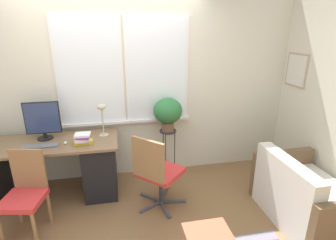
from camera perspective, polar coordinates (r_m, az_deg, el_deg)
The scene contains 15 objects.
ground_plane at distance 3.49m, azimuth -10.67°, elevation -17.47°, with size 14.00×14.00×0.00m, color brown.
wall_back_with_window at distance 3.67m, azimuth -12.06°, elevation 7.56°, with size 9.00×0.12×2.70m.
wall_right_with_picture at distance 3.86m, azimuth 30.26°, elevation 5.86°, with size 0.08×9.00×2.70m.
desk at distance 3.70m, azimuth -25.26°, elevation -9.57°, with size 1.85×0.70×0.75m.
monitor at distance 3.59m, azimuth -25.62°, elevation -0.07°, with size 0.42×0.19×0.48m.
keyboard at distance 3.44m, azimuth -26.09°, elevation -5.15°, with size 0.41×0.11×0.02m.
mouse at distance 3.40m, azimuth -21.43°, elevation -4.66°, with size 0.04×0.06×0.03m.
desk_lamp at distance 3.41m, azimuth -14.19°, elevation 1.77°, with size 0.12×0.12×0.43m.
book_stack at distance 3.32m, azimuth -18.01°, elevation -3.89°, with size 0.23×0.17×0.13m.
desk_chair_wooden at distance 3.20m, azimuth -28.68°, elevation -13.55°, with size 0.46×0.47×0.88m.
office_chair_swivel at distance 3.13m, azimuth -2.48°, elevation -11.05°, with size 0.66×0.66×0.95m.
couch_loveseat at distance 3.43m, azimuth 27.75°, elevation -14.89°, with size 0.81×1.14×0.78m.
plant_stand at distance 3.73m, azimuth -0.04°, elevation -3.79°, with size 0.24×0.24×0.72m.
potted_plant at distance 3.60m, azimuth -0.04°, elevation 1.83°, with size 0.40×0.40×0.47m.
folding_stool at distance 2.53m, azimuth 8.75°, elevation -23.78°, with size 0.41×0.34×0.39m.
Camera 1 is at (0.07, -2.82, 2.06)m, focal length 28.00 mm.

